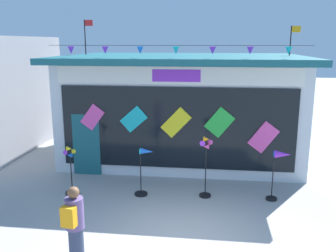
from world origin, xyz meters
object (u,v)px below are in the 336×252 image
wind_spinner_far_left (71,171)px  wind_spinner_center_right (280,164)px  wind_spinner_left (144,170)px  wind_spinner_center_left (206,161)px  kite_shop_building (184,105)px  person_near_camera (75,227)px

wind_spinner_far_left → wind_spinner_center_right: wind_spinner_center_right is taller
wind_spinner_far_left → wind_spinner_left: bearing=5.1°
wind_spinner_far_left → wind_spinner_center_right: 5.78m
wind_spinner_far_left → wind_spinner_left: (2.06, 0.18, 0.06)m
wind_spinner_far_left → wind_spinner_center_left: wind_spinner_center_left is taller
kite_shop_building → wind_spinner_far_left: 5.39m
kite_shop_building → wind_spinner_far_left: bearing=-122.3°
kite_shop_building → wind_spinner_center_right: kite_shop_building is taller
person_near_camera → wind_spinner_left: bearing=-90.3°
wind_spinner_center_right → person_near_camera: size_ratio=0.85×
wind_spinner_center_right → person_near_camera: (-4.30, -3.77, -0.15)m
wind_spinner_far_left → person_near_camera: size_ratio=0.84×
kite_shop_building → person_near_camera: size_ratio=5.05×
kite_shop_building → wind_spinner_far_left: (-2.81, -4.44, -1.22)m
wind_spinner_left → wind_spinner_center_left: wind_spinner_center_left is taller
person_near_camera → wind_spinner_center_left: bearing=-112.7°
wind_spinner_far_left → wind_spinner_center_left: size_ratio=0.81×
wind_spinner_center_left → wind_spinner_center_right: bearing=0.8°
kite_shop_building → person_near_camera: kite_shop_building is taller
kite_shop_building → wind_spinner_left: size_ratio=6.17×
wind_spinner_far_left → wind_spinner_center_left: (3.78, 0.28, 0.38)m
wind_spinner_left → person_near_camera: (-0.60, -3.65, 0.14)m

